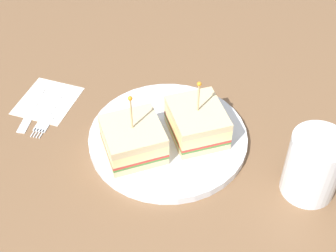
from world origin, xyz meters
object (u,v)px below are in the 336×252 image
object	(u,v)px
plate	(168,138)
knife	(32,111)
sandwich_half_front	(197,122)
sandwich_half_back	(133,140)
fork	(47,117)
napkin	(48,101)
drink_glass	(312,169)

from	to	relation	value
plate	knife	distance (cm)	24.68
sandwich_half_front	sandwich_half_back	world-z (taller)	sandwich_half_back
plate	fork	world-z (taller)	plate
napkin	fork	distance (cm)	4.43
napkin	fork	xyz separation A→B (cm)	(0.61, 4.39, 0.10)
sandwich_half_back	napkin	xyz separation A→B (cm)	(11.38, -17.52, -3.94)
sandwich_half_back	drink_glass	bearing A→B (deg)	149.05
plate	sandwich_half_front	bearing A→B (deg)	164.56
sandwich_half_back	napkin	world-z (taller)	sandwich_half_back
plate	sandwich_half_back	size ratio (longest dim) A/B	2.26
plate	napkin	world-z (taller)	plate
plate	fork	size ratio (longest dim) A/B	2.22
drink_glass	napkin	size ratio (longest dim) A/B	0.99
napkin	drink_glass	bearing A→B (deg)	137.63
plate	sandwich_half_front	world-z (taller)	sandwich_half_front
sandwich_half_back	napkin	distance (cm)	21.26
sandwich_half_back	drink_glass	distance (cm)	26.63
plate	fork	distance (cm)	21.39
plate	drink_glass	distance (cm)	23.09
knife	sandwich_half_front	bearing A→B (deg)	149.08
sandwich_half_front	knife	distance (cm)	29.32
sandwich_half_front	drink_glass	size ratio (longest dim) A/B	1.05
sandwich_half_back	napkin	bearing A→B (deg)	-56.98
sandwich_half_back	fork	bearing A→B (deg)	-47.57
napkin	sandwich_half_front	bearing A→B (deg)	142.31
fork	napkin	bearing A→B (deg)	-97.97
sandwich_half_back	napkin	size ratio (longest dim) A/B	1.08
sandwich_half_front	sandwich_half_back	distance (cm)	10.56
napkin	knife	size ratio (longest dim) A/B	0.94
napkin	knife	world-z (taller)	knife
sandwich_half_back	fork	xyz separation A→B (cm)	(12.00, -13.13, -3.84)
napkin	fork	size ratio (longest dim) A/B	0.91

